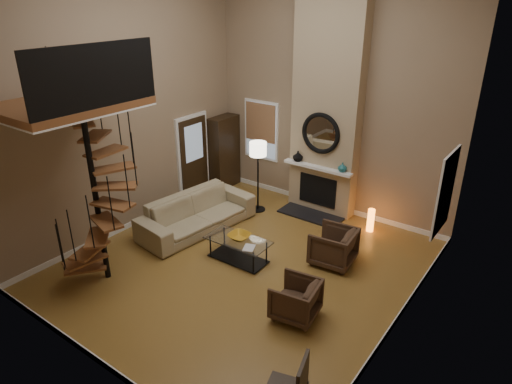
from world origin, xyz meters
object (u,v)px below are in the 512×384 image
Objects in this scene: hutch at (224,152)px; sofa at (197,212)px; accent_lamp at (371,221)px; armchair_near at (337,247)px; coffee_table at (238,247)px; armchair_far at (299,300)px; floor_lamp at (258,155)px.

sofa is (1.07, -2.23, -0.55)m from hutch.
accent_lamp is (4.21, -0.07, -0.70)m from hutch.
armchair_near is 1.91m from coffee_table.
armchair_far is (4.46, -3.51, -0.60)m from hutch.
accent_lamp is at bearing 58.40° from coffee_table.
accent_lamp is (0.01, 1.62, -0.10)m from armchair_near.
accent_lamp reaches higher than coffee_table.
armchair_far is at bearing -85.79° from accent_lamp.
floor_lamp is 3.14× the size of accent_lamp.
armchair_near is at bearing -21.92° from hutch.
armchair_far is at bearing -44.62° from floor_lamp.
accent_lamp is (3.14, 2.16, -0.15)m from sofa.
floor_lamp reaches higher than sofa.
sofa reaches higher than accent_lamp.
floor_lamp is (-2.60, 1.01, 1.06)m from armchair_near.
floor_lamp reaches higher than coffee_table.
armchair_near is 1.84m from armchair_far.
hutch is 0.72× the size of sofa.
floor_lamp is at bearing -11.84° from sofa.
coffee_table is 0.75× the size of floor_lamp.
hutch is at bearing 32.82° from sofa.
sofa reaches higher than armchair_near.
floor_lamp is (1.60, -0.69, 0.46)m from hutch.
armchair_near is at bearing -90.22° from accent_lamp.
hutch reaches higher than accent_lamp.
coffee_table is 2.52m from floor_lamp.
hutch is at bearing 133.72° from coffee_table.
armchair_far is at bearing -38.17° from hutch.
sofa is at bearing 162.60° from coffee_table.
hutch is 3.51× the size of accent_lamp.
hutch reaches higher than armchair_far.
armchair_far is 2.04m from coffee_table.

